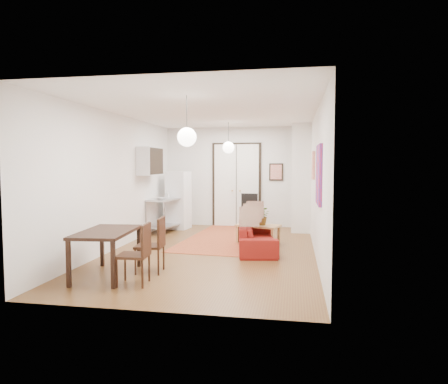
% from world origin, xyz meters
% --- Properties ---
extents(floor, '(7.00, 7.00, 0.00)m').
position_xyz_m(floor, '(0.00, 0.00, 0.00)').
color(floor, brown).
rests_on(floor, ground).
extents(ceiling, '(4.20, 7.00, 0.02)m').
position_xyz_m(ceiling, '(0.00, 0.00, 2.90)').
color(ceiling, white).
rests_on(ceiling, wall_back).
extents(wall_back, '(4.20, 0.02, 2.90)m').
position_xyz_m(wall_back, '(0.00, 3.50, 1.45)').
color(wall_back, white).
rests_on(wall_back, floor).
extents(wall_front, '(4.20, 0.02, 2.90)m').
position_xyz_m(wall_front, '(0.00, -3.50, 1.45)').
color(wall_front, white).
rests_on(wall_front, floor).
extents(wall_left, '(0.02, 7.00, 2.90)m').
position_xyz_m(wall_left, '(-2.10, 0.00, 1.45)').
color(wall_left, white).
rests_on(wall_left, floor).
extents(wall_right, '(0.02, 7.00, 2.90)m').
position_xyz_m(wall_right, '(2.10, 0.00, 1.45)').
color(wall_right, white).
rests_on(wall_right, floor).
extents(double_doors, '(1.44, 0.06, 2.50)m').
position_xyz_m(double_doors, '(0.00, 3.46, 1.20)').
color(double_doors, white).
rests_on(double_doors, wall_back).
extents(stub_partition, '(0.50, 0.10, 2.90)m').
position_xyz_m(stub_partition, '(1.85, 2.55, 1.45)').
color(stub_partition, white).
rests_on(stub_partition, floor).
extents(wall_cabinet, '(0.35, 1.00, 0.70)m').
position_xyz_m(wall_cabinet, '(-1.92, 1.50, 1.90)').
color(wall_cabinet, silver).
rests_on(wall_cabinet, wall_left).
extents(painting_popart, '(0.05, 1.00, 1.00)m').
position_xyz_m(painting_popart, '(2.08, -1.25, 1.65)').
color(painting_popart, red).
rests_on(painting_popart, wall_right).
extents(painting_abstract, '(0.05, 0.50, 0.60)m').
position_xyz_m(painting_abstract, '(2.08, 0.80, 1.80)').
color(painting_abstract, white).
rests_on(painting_abstract, wall_right).
extents(poster_back, '(0.40, 0.03, 0.50)m').
position_xyz_m(poster_back, '(1.15, 3.47, 1.60)').
color(poster_back, red).
rests_on(poster_back, wall_back).
extents(print_left, '(0.03, 0.44, 0.54)m').
position_xyz_m(print_left, '(-2.07, 2.00, 1.95)').
color(print_left, olive).
rests_on(print_left, wall_left).
extents(pendant_back, '(0.30, 0.30, 0.80)m').
position_xyz_m(pendant_back, '(0.00, 2.00, 2.25)').
color(pendant_back, white).
rests_on(pendant_back, ceiling).
extents(pendant_front, '(0.30, 0.30, 0.80)m').
position_xyz_m(pendant_front, '(0.00, -2.00, 2.25)').
color(pendant_front, white).
rests_on(pendant_front, ceiling).
extents(kilim_rug, '(1.97, 4.47, 0.01)m').
position_xyz_m(kilim_rug, '(-0.03, 1.78, 0.01)').
color(kilim_rug, '#B55A2D').
rests_on(kilim_rug, floor).
extents(sofa, '(1.02, 2.02, 0.57)m').
position_xyz_m(sofa, '(0.90, 0.27, 0.28)').
color(sofa, maroon).
rests_on(sofa, floor).
extents(coffee_table, '(1.08, 0.80, 0.43)m').
position_xyz_m(coffee_table, '(0.86, 1.04, 0.37)').
color(coffee_table, tan).
rests_on(coffee_table, floor).
extents(potted_plant, '(0.46, 0.42, 0.42)m').
position_xyz_m(potted_plant, '(0.96, 1.04, 0.64)').
color(potted_plant, '#2A5A28').
rests_on(potted_plant, coffee_table).
extents(kitchen_counter, '(0.75, 1.26, 0.91)m').
position_xyz_m(kitchen_counter, '(-1.75, 2.09, 0.59)').
color(kitchen_counter, '#AEAFB3').
rests_on(kitchen_counter, floor).
extents(bowl, '(0.25, 0.25, 0.05)m').
position_xyz_m(bowl, '(-1.75, 1.79, 0.93)').
color(bowl, beige).
rests_on(bowl, kitchen_counter).
extents(soap_bottle, '(0.10, 0.10, 0.19)m').
position_xyz_m(soap_bottle, '(-1.75, 2.34, 1.00)').
color(soap_bottle, '#5288B2').
rests_on(soap_bottle, kitchen_counter).
extents(fridge, '(0.65, 0.65, 1.62)m').
position_xyz_m(fridge, '(-1.55, 2.74, 0.81)').
color(fridge, white).
rests_on(fridge, floor).
extents(dining_table, '(0.89, 1.42, 0.75)m').
position_xyz_m(dining_table, '(-1.32, -2.13, 0.67)').
color(dining_table, black).
rests_on(dining_table, floor).
extents(dining_chair_near, '(0.48, 0.65, 0.93)m').
position_xyz_m(dining_chair_near, '(-0.72, -1.69, 0.54)').
color(dining_chair_near, '#371D11').
rests_on(dining_chair_near, floor).
extents(dining_chair_far, '(0.48, 0.65, 0.93)m').
position_xyz_m(dining_chair_far, '(-0.72, -2.39, 0.54)').
color(dining_chair_far, '#371D11').
rests_on(dining_chair_far, floor).
extents(black_side_chair, '(0.50, 0.50, 1.01)m').
position_xyz_m(black_side_chair, '(0.46, 3.25, 0.59)').
color(black_side_chair, black).
rests_on(black_side_chair, floor).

